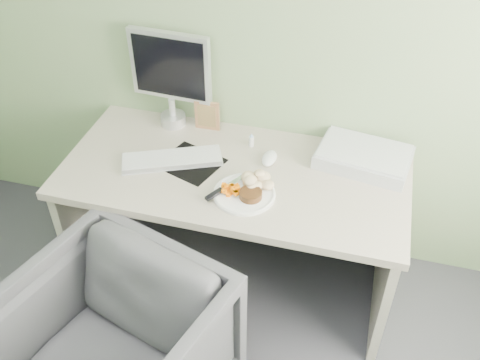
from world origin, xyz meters
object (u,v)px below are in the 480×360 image
(desk, at_px, (234,200))
(monitor, at_px, (170,74))
(plate, at_px, (244,194))
(desk_chair, at_px, (113,355))
(scanner, at_px, (364,158))

(desk, distance_m, monitor, 0.69)
(plate, bearing_deg, monitor, 136.90)
(desk, height_order, monitor, monitor)
(desk_chair, bearing_deg, plate, 78.78)
(monitor, bearing_deg, scanner, -2.26)
(monitor, distance_m, desk_chair, 1.31)
(scanner, bearing_deg, plate, -133.53)
(desk, relative_size, plate, 5.86)
(plate, bearing_deg, desk, 120.88)
(desk, relative_size, desk_chair, 2.01)
(desk_chair, bearing_deg, desk, 88.78)
(scanner, height_order, monitor, monitor)
(desk, distance_m, plate, 0.26)
(desk, bearing_deg, desk_chair, -108.53)
(desk, height_order, desk_chair, desk)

